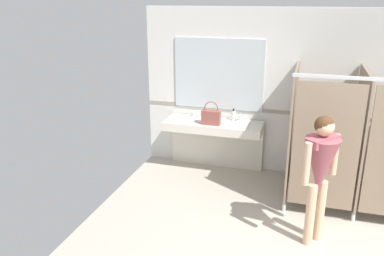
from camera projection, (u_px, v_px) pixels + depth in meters
wall_back at (358, 98)px, 6.09m from camera, size 6.92×0.12×2.70m
wall_back_tile_band at (356, 118)px, 6.13m from camera, size 6.92×0.01×0.06m
vanity_counter at (215, 133)px, 6.66m from camera, size 1.61×0.59×0.99m
mirror_panel at (219, 74)px, 6.54m from camera, size 1.51×0.02×1.18m
bathroom_stalls at (360, 139)px, 5.34m from camera, size 1.87×1.37×1.95m
person_standing at (320, 166)px, 4.52m from camera, size 0.56×0.56×1.60m
handbag at (211, 117)px, 6.33m from camera, size 0.30×0.12×0.39m
soap_dispenser at (233, 115)px, 6.55m from camera, size 0.07×0.07×0.20m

